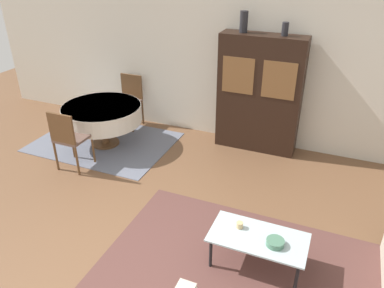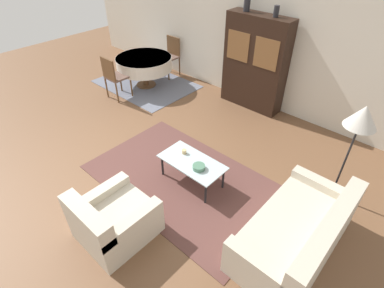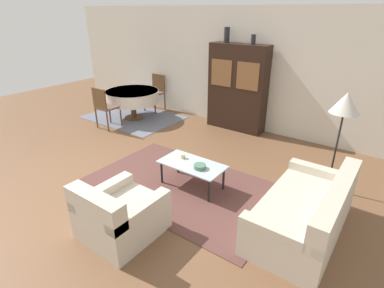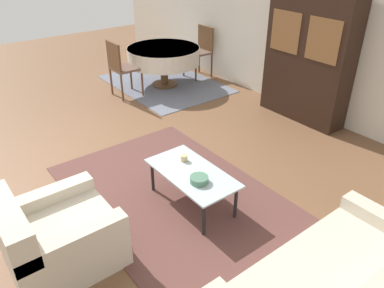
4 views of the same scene
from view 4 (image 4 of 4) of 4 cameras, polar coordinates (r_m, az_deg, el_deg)
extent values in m
plane|color=brown|center=(4.82, -15.76, -4.21)|extent=(14.00, 14.00, 0.00)
cube|color=beige|center=(6.37, 15.00, 17.49)|extent=(10.00, 0.06, 2.70)
cube|color=brown|center=(4.18, -1.80, -8.66)|extent=(3.09, 1.91, 0.01)
cube|color=slate|center=(7.41, -4.14, 9.17)|extent=(2.39, 1.73, 0.01)
cube|color=beige|center=(3.60, -19.10, -13.83)|extent=(0.84, 0.91, 0.43)
cube|color=beige|center=(3.32, -26.00, -11.09)|extent=(0.84, 0.20, 0.33)
cube|color=beige|center=(3.70, -21.67, -7.59)|extent=(0.16, 0.91, 0.12)
cube|color=beige|center=(3.17, -17.71, -13.80)|extent=(0.16, 0.91, 0.12)
cylinder|color=black|center=(4.25, -6.03, -4.85)|extent=(0.04, 0.04, 0.38)
cylinder|color=black|center=(3.65, 1.80, -11.36)|extent=(0.04, 0.04, 0.38)
cylinder|color=black|center=(4.44, -1.45, -3.00)|extent=(0.04, 0.04, 0.38)
cylinder|color=black|center=(3.87, 6.67, -8.80)|extent=(0.04, 0.04, 0.38)
cube|color=silver|center=(3.92, 0.00, -4.41)|extent=(1.03, 0.54, 0.02)
cube|color=black|center=(5.94, 17.33, 12.52)|extent=(1.36, 0.39, 1.94)
cube|color=brown|center=(5.90, 14.05, 16.27)|extent=(0.51, 0.01, 0.58)
cube|color=brown|center=(5.52, 19.34, 14.64)|extent=(0.51, 0.01, 0.58)
cylinder|color=brown|center=(7.33, -4.19, 9.10)|extent=(0.48, 0.48, 0.03)
cylinder|color=brown|center=(7.26, -4.24, 10.55)|extent=(0.14, 0.14, 0.42)
cylinder|color=silver|center=(7.15, -4.35, 13.30)|extent=(1.33, 1.33, 0.30)
cylinder|color=silver|center=(7.11, -4.40, 14.34)|extent=(1.34, 1.34, 0.03)
cylinder|color=brown|center=(7.13, -9.28, 10.08)|extent=(0.04, 0.04, 0.47)
cylinder|color=brown|center=(6.79, -7.58, 9.22)|extent=(0.04, 0.04, 0.47)
cylinder|color=brown|center=(6.96, -12.20, 9.31)|extent=(0.04, 0.04, 0.47)
cylinder|color=brown|center=(6.62, -10.61, 8.40)|extent=(0.04, 0.04, 0.47)
cube|color=brown|center=(6.79, -10.11, 11.31)|extent=(0.44, 0.44, 0.04)
cube|color=brown|center=(6.63, -11.85, 12.98)|extent=(0.44, 0.04, 0.46)
cylinder|color=brown|center=(7.43, 0.58, 11.29)|extent=(0.04, 0.04, 0.47)
cylinder|color=brown|center=(7.74, -1.30, 12.04)|extent=(0.04, 0.04, 0.47)
cylinder|color=brown|center=(7.67, 3.01, 11.86)|extent=(0.04, 0.04, 0.47)
cylinder|color=brown|center=(7.97, 1.09, 12.58)|extent=(0.04, 0.04, 0.47)
cube|color=brown|center=(7.62, 0.86, 13.80)|extent=(0.44, 0.44, 0.04)
cube|color=brown|center=(7.68, 2.09, 15.85)|extent=(0.44, 0.04, 0.46)
cylinder|color=tan|center=(4.08, -1.23, -2.15)|extent=(0.08, 0.08, 0.07)
cylinder|color=#4C7A60|center=(3.74, 1.09, -5.43)|extent=(0.19, 0.19, 0.06)
camera|label=1|loc=(2.39, -75.17, 23.52)|focal=35.00mm
camera|label=2|loc=(1.03, -132.52, 35.37)|focal=28.00mm
camera|label=3|loc=(1.37, -118.84, -14.61)|focal=28.00mm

